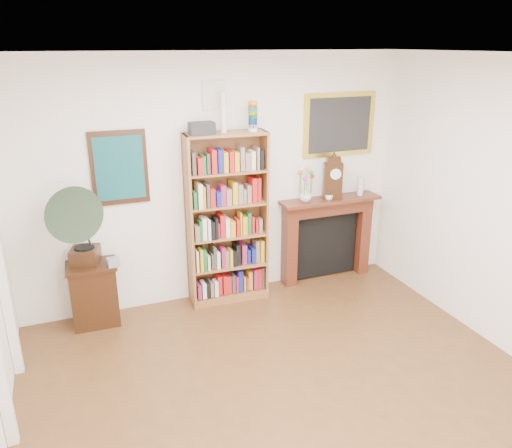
# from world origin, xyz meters

# --- Properties ---
(room) EXTENTS (4.51, 5.01, 2.81)m
(room) POSITION_xyz_m (0.00, 0.00, 1.40)
(room) COLOR #553319
(room) RESTS_ON ground
(teal_poster) EXTENTS (0.58, 0.04, 0.78)m
(teal_poster) POSITION_xyz_m (-1.05, 2.48, 1.65)
(teal_poster) COLOR black
(teal_poster) RESTS_ON back_wall
(small_picture) EXTENTS (0.26, 0.04, 0.30)m
(small_picture) POSITION_xyz_m (0.00, 2.48, 2.35)
(small_picture) COLOR white
(small_picture) RESTS_ON back_wall
(gilt_painting) EXTENTS (0.95, 0.04, 0.75)m
(gilt_painting) POSITION_xyz_m (1.55, 2.48, 1.95)
(gilt_painting) COLOR gold
(gilt_painting) RESTS_ON back_wall
(bookshelf) EXTENTS (0.93, 0.38, 2.27)m
(bookshelf) POSITION_xyz_m (0.07, 2.32, 1.10)
(bookshelf) COLOR brown
(bookshelf) RESTS_ON floor
(side_cabinet) EXTENTS (0.53, 0.39, 0.70)m
(side_cabinet) POSITION_xyz_m (-1.45, 2.29, 0.35)
(side_cabinet) COLOR black
(side_cabinet) RESTS_ON floor
(fireplace) EXTENTS (1.28, 0.31, 1.08)m
(fireplace) POSITION_xyz_m (1.40, 2.40, 0.63)
(fireplace) COLOR #451A10
(fireplace) RESTS_ON floor
(gramophone) EXTENTS (0.72, 0.81, 0.90)m
(gramophone) POSITION_xyz_m (-1.49, 2.20, 1.21)
(gramophone) COLOR black
(gramophone) RESTS_ON side_cabinet
(cd_stack) EXTENTS (0.13, 0.13, 0.08)m
(cd_stack) POSITION_xyz_m (-1.23, 2.17, 0.74)
(cd_stack) COLOR #B1B1BE
(cd_stack) RESTS_ON side_cabinet
(mantel_clock) EXTENTS (0.25, 0.19, 0.51)m
(mantel_clock) POSITION_xyz_m (1.42, 2.34, 1.33)
(mantel_clock) COLOR black
(mantel_clock) RESTS_ON fireplace
(flower_vase) EXTENTS (0.16, 0.16, 0.16)m
(flower_vase) POSITION_xyz_m (1.06, 2.35, 1.16)
(flower_vase) COLOR silver
(flower_vase) RESTS_ON fireplace
(teacup) EXTENTS (0.09, 0.09, 0.07)m
(teacup) POSITION_xyz_m (1.35, 2.30, 1.12)
(teacup) COLOR white
(teacup) RESTS_ON fireplace
(bottle_left) EXTENTS (0.07, 0.07, 0.24)m
(bottle_left) POSITION_xyz_m (1.82, 2.34, 1.20)
(bottle_left) COLOR silver
(bottle_left) RESTS_ON fireplace
(bottle_right) EXTENTS (0.06, 0.06, 0.20)m
(bottle_right) POSITION_xyz_m (1.87, 2.39, 1.18)
(bottle_right) COLOR silver
(bottle_right) RESTS_ON fireplace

